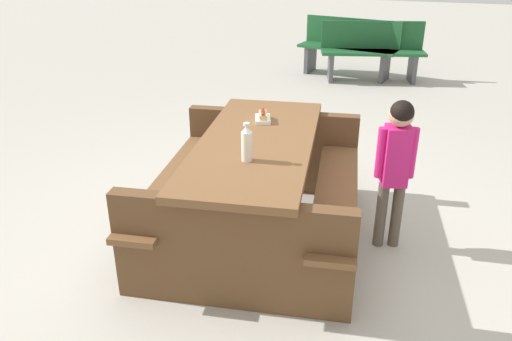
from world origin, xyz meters
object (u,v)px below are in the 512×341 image
hotdog_tray (263,117)px  park_bench_mid (349,46)px  picnic_table (256,181)px  child_in_coat (396,156)px  park_bench_near (372,50)px  soda_bottle (247,143)px

hotdog_tray → park_bench_mid: (4.48, -0.04, -0.33)m
picnic_table → child_in_coat: (0.16, -0.92, 0.24)m
picnic_table → park_bench_mid: size_ratio=1.26×
child_in_coat → hotdog_tray: bearing=77.1°
child_in_coat → park_bench_near: size_ratio=0.69×
child_in_coat → park_bench_mid: (4.70, 0.95, -0.23)m
soda_bottle → park_bench_near: (5.02, -0.29, -0.41)m
park_bench_mid → park_bench_near: bearing=-115.7°
soda_bottle → park_bench_near: bearing=-3.3°
soda_bottle → child_in_coat: bearing=-60.4°
soda_bottle → park_bench_mid: bearing=0.8°
park_bench_near → hotdog_tray: bearing=174.7°
picnic_table → child_in_coat: size_ratio=1.83×
hotdog_tray → child_in_coat: size_ratio=0.19×
picnic_table → park_bench_near: 4.70m
park_bench_near → picnic_table: bearing=175.9°
picnic_table → child_in_coat: child_in_coat is taller
picnic_table → park_bench_mid: bearing=0.4°
park_bench_mid → soda_bottle: bearing=-179.2°
soda_bottle → hotdog_tray: 0.73m
soda_bottle → picnic_table: bearing=7.7°
hotdog_tray → soda_bottle: bearing=-171.1°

